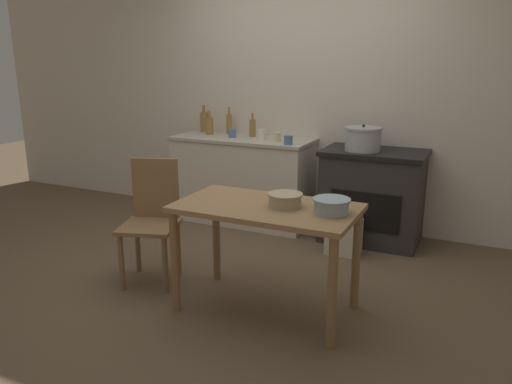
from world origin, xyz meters
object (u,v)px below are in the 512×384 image
at_px(mixing_bowl_large, 285,199).
at_px(bottle_mid_left, 253,128).
at_px(cup_center, 288,140).
at_px(cup_center_right, 262,135).
at_px(bottle_left, 204,121).
at_px(stock_pot, 363,139).
at_px(mixing_bowl_small, 331,205).
at_px(bottle_far_left, 209,126).
at_px(flour_sack, 344,236).
at_px(cup_mid_right, 232,133).
at_px(bottle_center_left, 229,123).
at_px(chair, 152,217).
at_px(stove, 372,196).
at_px(work_table, 266,221).
at_px(cup_right, 277,137).

distance_m(mixing_bowl_large, bottle_mid_left, 2.00).
bearing_deg(cup_center, bottle_mid_left, 150.37).
bearing_deg(cup_center_right, bottle_left, 163.18).
bearing_deg(mixing_bowl_large, cup_center, 110.98).
bearing_deg(bottle_left, stock_pot, -8.24).
distance_m(mixing_bowl_small, bottle_far_left, 2.47).
relative_size(flour_sack, cup_mid_right, 3.65).
bearing_deg(bottle_center_left, cup_center, -24.39).
distance_m(chair, bottle_mid_left, 1.70).
height_order(stove, bottle_far_left, bottle_far_left).
height_order(chair, cup_center_right, cup_center_right).
bearing_deg(mixing_bowl_large, chair, 176.95).
xyz_separation_m(stove, bottle_left, (-1.90, 0.20, 0.56)).
relative_size(mixing_bowl_large, cup_mid_right, 2.67).
bearing_deg(mixing_bowl_large, stock_pot, 85.45).
bearing_deg(flour_sack, cup_mid_right, 162.94).
distance_m(mixing_bowl_large, cup_center_right, 1.79).
bearing_deg(chair, bottle_center_left, 80.79).
distance_m(stove, stock_pot, 0.54).
relative_size(work_table, chair, 1.27).
bearing_deg(work_table, bottle_far_left, 129.98).
distance_m(mixing_bowl_small, cup_center_right, 1.97).
relative_size(mixing_bowl_small, bottle_left, 0.82).
xyz_separation_m(stock_pot, cup_center_right, (-1.00, 0.02, -0.03)).
relative_size(chair, cup_right, 10.01).
distance_m(flour_sack, cup_mid_right, 1.55).
xyz_separation_m(work_table, bottle_far_left, (-1.40, 1.67, 0.35)).
xyz_separation_m(chair, cup_center, (0.56, 1.35, 0.43)).
height_order(stove, stock_pot, stock_pot).
xyz_separation_m(bottle_left, bottle_mid_left, (0.63, -0.10, -0.02)).
height_order(stove, bottle_mid_left, bottle_mid_left).
relative_size(chair, bottle_center_left, 3.30).
distance_m(chair, bottle_far_left, 1.70).
distance_m(chair, stock_pot, 1.97).
bearing_deg(stove, mixing_bowl_small, -86.91).
bearing_deg(stock_pot, work_table, -98.65).
xyz_separation_m(chair, stock_pot, (1.22, 1.48, 0.47)).
height_order(bottle_far_left, cup_mid_right, bottle_far_left).
distance_m(work_table, bottle_left, 2.43).
distance_m(mixing_bowl_large, bottle_far_left, 2.24).
height_order(work_table, cup_right, cup_right).
bearing_deg(cup_mid_right, work_table, -55.58).
distance_m(chair, mixing_bowl_small, 1.44).
xyz_separation_m(stock_pot, bottle_mid_left, (-1.16, 0.16, 0.01)).
distance_m(chair, cup_center_right, 1.57).
height_order(mixing_bowl_small, cup_right, cup_right).
bearing_deg(cup_right, mixing_bowl_small, -56.61).
bearing_deg(cup_center_right, bottle_far_left, 172.66).
bearing_deg(bottle_left, cup_right, -16.04).
height_order(work_table, flour_sack, work_table).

